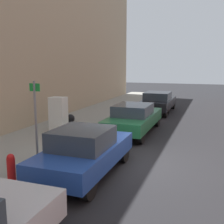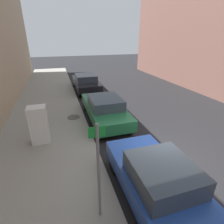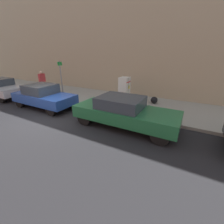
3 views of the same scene
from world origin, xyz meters
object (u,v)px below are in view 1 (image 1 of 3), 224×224
object	(u,v)px
discarded_refrigerator	(58,114)
fire_hydrant	(11,168)
trash_bag	(71,118)
parked_sedan_green	(134,118)
street_sign_post	(36,118)
parked_sedan_dark	(158,102)
parked_hatchback_blue	(85,151)

from	to	relation	value
discarded_refrigerator	fire_hydrant	size ratio (longest dim) A/B	2.03
trash_bag	parked_sedan_green	xyz separation A→B (m)	(3.67, -0.49, 0.36)
street_sign_post	parked_sedan_dark	bearing A→B (deg)	82.08
trash_bag	parked_sedan_dark	bearing A→B (deg)	57.28
discarded_refrigerator	parked_hatchback_blue	world-z (taller)	discarded_refrigerator
trash_bag	parked_sedan_dark	distance (m)	6.81
street_sign_post	trash_bag	bearing A→B (deg)	108.67
parked_hatchback_blue	parked_sedan_dark	world-z (taller)	parked_hatchback_blue
street_sign_post	trash_bag	xyz separation A→B (m)	(-2.04, 6.04, -1.24)
discarded_refrigerator	parked_hatchback_blue	bearing A→B (deg)	-51.25
parked_sedan_dark	discarded_refrigerator	bearing A→B (deg)	-112.93
parked_hatchback_blue	trash_bag	bearing A→B (deg)	121.41
parked_hatchback_blue	parked_sedan_dark	size ratio (longest dim) A/B	0.86
street_sign_post	trash_bag	world-z (taller)	street_sign_post
parked_hatchback_blue	parked_sedan_green	xyz separation A→B (m)	(0.00, 5.52, -0.00)
trash_bag	fire_hydrant	bearing A→B (deg)	-73.45
fire_hydrant	parked_sedan_green	size ratio (longest dim) A/B	0.17
fire_hydrant	parked_sedan_green	world-z (taller)	parked_sedan_green
parked_sedan_green	parked_hatchback_blue	bearing A→B (deg)	-90.00
discarded_refrigerator	parked_sedan_dark	world-z (taller)	discarded_refrigerator
discarded_refrigerator	street_sign_post	size ratio (longest dim) A/B	0.61
parked_sedan_green	street_sign_post	bearing A→B (deg)	-106.43
fire_hydrant	discarded_refrigerator	bearing A→B (deg)	108.07
parked_sedan_dark	parked_hatchback_blue	bearing A→B (deg)	-90.00
trash_bag	parked_hatchback_blue	world-z (taller)	parked_hatchback_blue
trash_bag	parked_hatchback_blue	distance (m)	7.06
trash_bag	parked_sedan_green	size ratio (longest dim) A/B	0.09
street_sign_post	parked_sedan_dark	xyz separation A→B (m)	(1.63, 11.75, -0.88)
discarded_refrigerator	street_sign_post	distance (m)	4.43
parked_sedan_green	parked_sedan_dark	xyz separation A→B (m)	(-0.00, 6.21, 0.00)
parked_hatchback_blue	discarded_refrigerator	bearing A→B (deg)	128.75
discarded_refrigerator	street_sign_post	xyz separation A→B (m)	(1.62, -4.07, 0.66)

